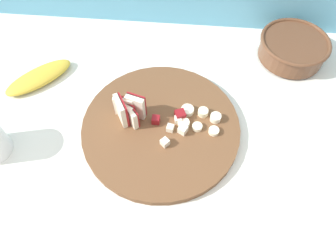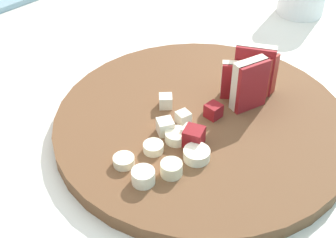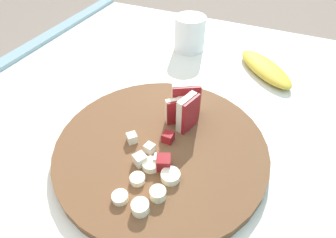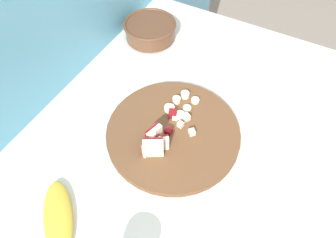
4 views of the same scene
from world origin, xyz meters
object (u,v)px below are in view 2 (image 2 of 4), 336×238
Objects in this scene: apple_dice_pile at (187,123)px; banana_slice_rows at (165,158)px; cutting_board at (201,124)px; apple_wedge_fan at (252,78)px.

apple_dice_pile is 0.06m from banana_slice_rows.
apple_wedge_fan is (-0.07, 0.02, 0.04)m from cutting_board.
banana_slice_rows is (0.09, 0.02, 0.02)m from cutting_board.
cutting_board is at bearing -12.49° from apple_wedge_fan.
cutting_board is 0.09m from apple_wedge_fan.
apple_wedge_fan is 0.16m from banana_slice_rows.
banana_slice_rows is at bearing 14.25° from cutting_board.
apple_wedge_fan is at bearing -178.17° from banana_slice_rows.
cutting_board is 0.09m from banana_slice_rows.
banana_slice_rows is at bearing 20.20° from apple_dice_pile.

